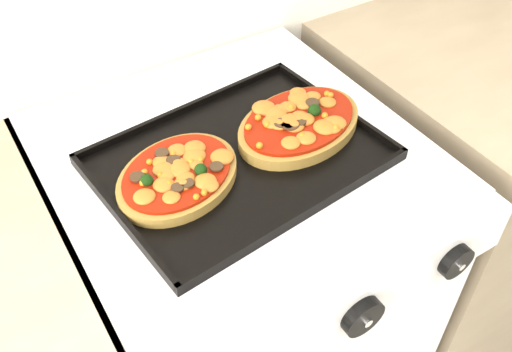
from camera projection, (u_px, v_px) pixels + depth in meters
stove at (240, 306)px, 1.25m from camera, size 0.60×0.60×0.91m
control_panel at (350, 308)px, 0.78m from camera, size 0.60×0.02×0.09m
knob_center at (363, 317)px, 0.77m from camera, size 0.06×0.02×0.06m
knob_right at (456, 261)px, 0.84m from camera, size 0.06×0.02×0.06m
baking_tray at (239, 157)px, 0.91m from camera, size 0.46×0.36×0.02m
pizza_left at (178, 175)px, 0.86m from camera, size 0.25×0.22×0.03m
pizza_right at (299, 123)px, 0.94m from camera, size 0.26×0.21×0.03m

